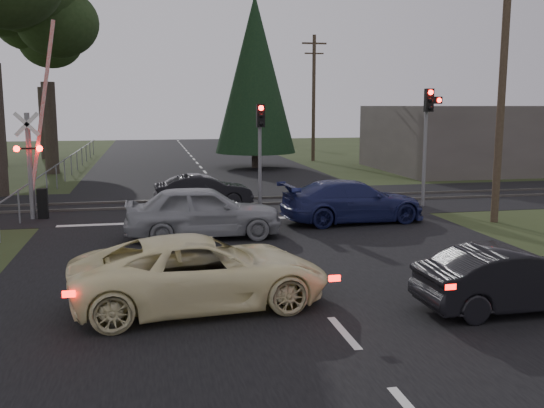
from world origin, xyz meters
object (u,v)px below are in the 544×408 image
object	(u,v)px
traffic_signal_center	(260,137)
utility_pole_far	(254,99)
traffic_signal_right	(428,124)
utility_pole_mid	(314,96)
crossing_signal	(36,162)
utility_pole_near	(502,85)
cream_coupe	(201,272)
blue_sedan	(353,201)
dark_car_far	(203,191)
silver_car	(203,212)
dark_hatchback	(513,279)

from	to	relation	value
traffic_signal_center	utility_pole_far	distance (m)	44.99
traffic_signal_right	utility_pole_mid	bearing A→B (deg)	87.34
crossing_signal	utility_pole_near	bearing A→B (deg)	-13.50
traffic_signal_right	utility_pole_far	world-z (taller)	utility_pole_far
cream_coupe	blue_sedan	bearing A→B (deg)	-42.56
crossing_signal	utility_pole_far	distance (m)	47.96
utility_pole_far	dark_car_far	distance (m)	44.97
utility_pole_mid	crossing_signal	bearing A→B (deg)	-127.97
utility_pole_near	utility_pole_far	size ratio (longest dim) A/B	1.00
utility_pole_near	silver_car	world-z (taller)	utility_pole_near
utility_pole_near	utility_pole_mid	distance (m)	24.00
cream_coupe	blue_sedan	distance (m)	9.96
utility_pole_near	utility_pole_far	bearing A→B (deg)	90.00
dark_hatchback	silver_car	world-z (taller)	silver_car
utility_pole_far	cream_coupe	size ratio (longest dim) A/B	1.73
utility_pole_mid	utility_pole_far	size ratio (longest dim) A/B	1.00
crossing_signal	utility_pole_mid	distance (m)	25.78
dark_car_far	traffic_signal_right	bearing A→B (deg)	-104.32
dark_car_far	silver_car	bearing A→B (deg)	172.31
dark_hatchback	traffic_signal_right	bearing A→B (deg)	-19.02
utility_pole_near	blue_sedan	bearing A→B (deg)	168.79
cream_coupe	dark_car_far	size ratio (longest dim) A/B	1.34
traffic_signal_right	dark_hatchback	bearing A→B (deg)	-107.90
dark_hatchback	silver_car	distance (m)	9.68
crossing_signal	traffic_signal_center	size ratio (longest dim) A/B	1.70
crossing_signal	dark_hatchback	distance (m)	16.52
traffic_signal_center	silver_car	distance (m)	6.18
dark_car_far	utility_pole_near	bearing A→B (deg)	-121.16
traffic_signal_center	dark_car_far	xyz separation A→B (m)	(-2.24, 0.61, -2.16)
dark_hatchback	silver_car	bearing A→B (deg)	33.02
traffic_signal_center	dark_hatchback	world-z (taller)	traffic_signal_center
crossing_signal	cream_coupe	distance (m)	11.92
cream_coupe	silver_car	world-z (taller)	silver_car
traffic_signal_right	utility_pole_far	distance (m)	45.56
crossing_signal	silver_car	size ratio (longest dim) A/B	1.45
crossing_signal	utility_pole_near	size ratio (longest dim) A/B	0.77
dark_car_far	utility_pole_far	bearing A→B (deg)	-15.21
traffic_signal_center	dark_car_far	bearing A→B (deg)	164.71
traffic_signal_center	cream_coupe	world-z (taller)	traffic_signal_center
utility_pole_mid	dark_hatchback	size ratio (longest dim) A/B	2.32
traffic_signal_right	silver_car	world-z (taller)	traffic_signal_right
utility_pole_mid	blue_sedan	xyz separation A→B (m)	(-4.91, -23.03, -3.99)
crossing_signal	traffic_signal_center	world-z (taller)	crossing_signal
utility_pole_near	dark_hatchback	distance (m)	10.59
traffic_signal_center	silver_car	world-z (taller)	traffic_signal_center
traffic_signal_center	dark_car_far	size ratio (longest dim) A/B	1.05
dark_hatchback	utility_pole_far	bearing A→B (deg)	-5.92
utility_pole_mid	cream_coupe	distance (m)	33.10
traffic_signal_right	dark_hatchback	distance (m)	12.86
utility_pole_far	silver_car	distance (m)	50.69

